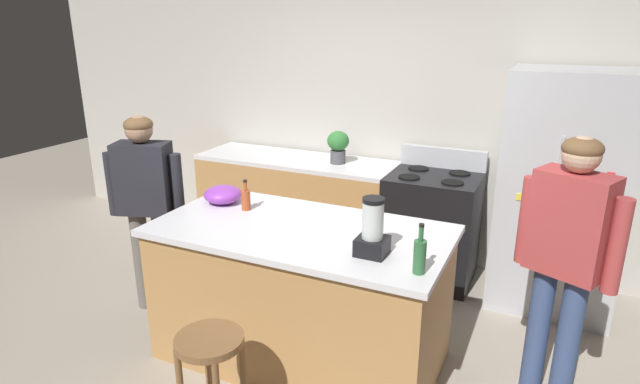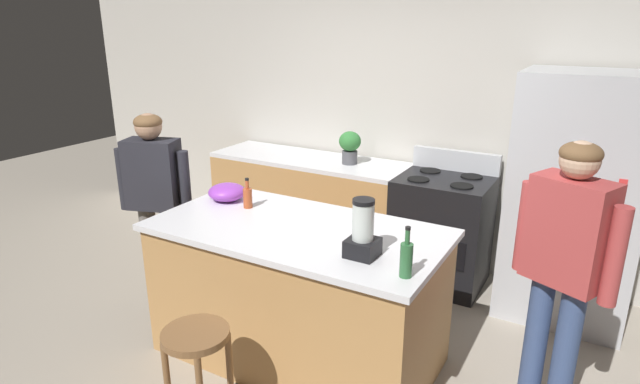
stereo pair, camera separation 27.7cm
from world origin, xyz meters
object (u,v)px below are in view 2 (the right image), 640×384
at_px(blender_appliance, 363,233).
at_px(person_by_island_left, 155,192).
at_px(kitchen_island, 298,293).
at_px(stove_range, 441,230).
at_px(bottle_olive_oil, 406,259).
at_px(potted_plant, 350,145).
at_px(bar_stool, 197,355).
at_px(mixing_bowl, 227,192).
at_px(person_by_sink_right, 564,258).
at_px(bottle_cooking_sauce, 248,197).
at_px(refrigerator, 575,200).

bearing_deg(blender_appliance, person_by_island_left, 172.05).
relative_size(kitchen_island, stove_range, 1.68).
xyz_separation_m(stove_range, bottle_olive_oil, (0.34, -1.82, 0.56)).
height_order(person_by_island_left, potted_plant, person_by_island_left).
bearing_deg(bar_stool, mixing_bowl, 120.94).
bearing_deg(stove_range, person_by_sink_right, -50.59).
bearing_deg(bar_stool, blender_appliance, 48.23).
bearing_deg(potted_plant, bottle_cooking_sauce, -93.60).
xyz_separation_m(bottle_olive_oil, bottle_cooking_sauce, (-1.34, 0.43, -0.02)).
bearing_deg(kitchen_island, refrigerator, 45.24).
xyz_separation_m(person_by_island_left, bottle_cooking_sauce, (0.86, 0.05, 0.09)).
bearing_deg(potted_plant, refrigerator, -1.52).
bearing_deg(person_by_sink_right, blender_appliance, -155.96).
xyz_separation_m(bar_stool, bottle_olive_oil, (0.93, 0.59, 0.54)).
xyz_separation_m(stove_range, bottle_cooking_sauce, (-0.99, -1.38, 0.54)).
bearing_deg(potted_plant, person_by_sink_right, -33.51).
relative_size(person_by_sink_right, bar_stool, 2.51).
height_order(refrigerator, blender_appliance, refrigerator).
xyz_separation_m(blender_appliance, mixing_bowl, (-1.27, 0.37, -0.08)).
relative_size(kitchen_island, blender_appliance, 5.65).
distance_m(person_by_island_left, person_by_sink_right, 2.90).
height_order(refrigerator, bottle_olive_oil, refrigerator).
bearing_deg(potted_plant, bottle_olive_oil, -55.84).
bearing_deg(bottle_olive_oil, kitchen_island, 160.98).
bearing_deg(refrigerator, potted_plant, 178.48).
bearing_deg(bottle_cooking_sauce, bottle_olive_oil, -17.86).
xyz_separation_m(stove_range, person_by_sink_right, (1.04, -1.26, 0.50)).
bearing_deg(bar_stool, person_by_sink_right, 35.26).
bearing_deg(person_by_sink_right, bottle_cooking_sauce, -176.48).
bearing_deg(bottle_olive_oil, bottle_cooking_sauce, 162.14).
relative_size(refrigerator, bottle_cooking_sauce, 8.67).
bearing_deg(bottle_cooking_sauce, kitchen_island, -15.83).
distance_m(refrigerator, stove_range, 1.08).
bearing_deg(person_by_island_left, bottle_cooking_sauce, 3.47).
bearing_deg(bar_stool, kitchen_island, 84.81).
bearing_deg(refrigerator, person_by_sink_right, -87.66).
xyz_separation_m(person_by_sink_right, blender_appliance, (-0.99, -0.44, 0.10)).
bearing_deg(person_by_sink_right, stove_range, 129.41).
bearing_deg(kitchen_island, person_by_sink_right, 9.76).
relative_size(bottle_olive_oil, mixing_bowl, 1.02).
bearing_deg(refrigerator, bar_stool, -123.38).
xyz_separation_m(person_by_sink_right, bottle_olive_oil, (-0.69, -0.56, 0.06)).
relative_size(potted_plant, mixing_bowl, 1.10).
height_order(person_by_sink_right, mixing_bowl, person_by_sink_right).
distance_m(kitchen_island, stove_range, 1.61).
bearing_deg(blender_appliance, bar_stool, -131.77).
relative_size(stove_range, person_by_island_left, 0.73).
height_order(blender_appliance, bottle_cooking_sauce, blender_appliance).
bearing_deg(refrigerator, mixing_bowl, -149.44).
xyz_separation_m(refrigerator, bottle_olive_oil, (-0.64, -1.79, 0.11)).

